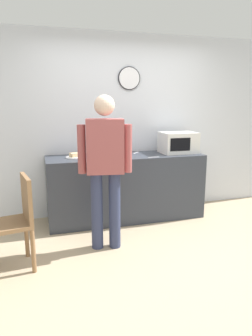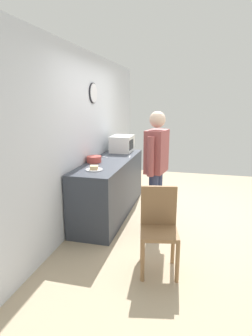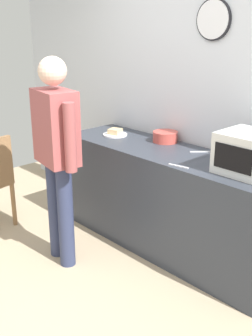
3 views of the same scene
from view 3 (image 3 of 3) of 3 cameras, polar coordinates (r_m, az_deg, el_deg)
name	(u,v)px [view 3 (image 3 of 3)]	position (r m, az deg, el deg)	size (l,w,h in m)	color
ground_plane	(60,307)	(3.23, -8.98, -18.28)	(6.00, 6.00, 0.00)	tan
back_wall	(205,101)	(3.74, 10.71, 8.93)	(5.40, 0.13, 2.60)	silver
kitchen_counter	(167,200)	(3.74, 5.68, -4.42)	(2.18, 0.62, 0.92)	#333842
sandwich_plate	(115,133)	(4.06, -1.50, 4.77)	(0.24, 0.24, 0.07)	white
salad_bowl	(165,137)	(3.84, 5.38, 4.28)	(0.23, 0.23, 0.10)	#C64C42
fork_utensil	(178,166)	(3.20, 7.18, 0.26)	(0.17, 0.02, 0.01)	silver
spoon_utensil	(200,152)	(3.58, 10.06, 2.20)	(0.17, 0.02, 0.01)	silver
person_standing	(57,148)	(3.37, -9.44, 2.74)	(0.58, 0.30, 1.72)	navy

